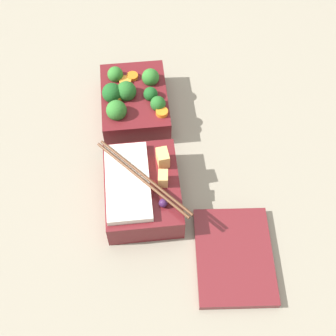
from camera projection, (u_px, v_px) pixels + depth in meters
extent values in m
plane|color=gray|center=(139.00, 158.00, 0.89)|extent=(3.00, 3.00, 0.00)
cube|color=maroon|center=(135.00, 102.00, 0.93)|extent=(0.17, 0.13, 0.05)
sphere|color=#2D7028|center=(150.00, 77.00, 0.92)|extent=(0.03, 0.03, 0.03)
sphere|color=#19511E|center=(111.00, 93.00, 0.90)|extent=(0.04, 0.04, 0.04)
sphere|color=#19511E|center=(150.00, 94.00, 0.90)|extent=(0.03, 0.03, 0.03)
sphere|color=#236023|center=(126.00, 91.00, 0.90)|extent=(0.04, 0.04, 0.04)
sphere|color=#236023|center=(157.00, 104.00, 0.89)|extent=(0.03, 0.03, 0.03)
sphere|color=#2D7028|center=(116.00, 110.00, 0.87)|extent=(0.04, 0.04, 0.04)
sphere|color=#2D7028|center=(115.00, 74.00, 0.93)|extent=(0.03, 0.03, 0.03)
cylinder|color=orange|center=(115.00, 97.00, 0.90)|extent=(0.03, 0.03, 0.01)
cylinder|color=orange|center=(133.00, 76.00, 0.93)|extent=(0.03, 0.03, 0.01)
cylinder|color=orange|center=(161.00, 112.00, 0.88)|extent=(0.03, 0.03, 0.01)
cylinder|color=orange|center=(125.00, 81.00, 0.93)|extent=(0.03, 0.03, 0.01)
cube|color=maroon|center=(144.00, 190.00, 0.82)|extent=(0.17, 0.13, 0.05)
cube|color=silver|center=(127.00, 182.00, 0.79)|extent=(0.15, 0.07, 0.01)
cube|color=#EAB266|center=(162.00, 158.00, 0.81)|extent=(0.03, 0.02, 0.03)
cube|color=#EAB266|center=(162.00, 178.00, 0.79)|extent=(0.03, 0.02, 0.02)
sphere|color=#381942|center=(163.00, 203.00, 0.77)|extent=(0.01, 0.01, 0.01)
cylinder|color=#56331E|center=(141.00, 179.00, 0.79)|extent=(0.17, 0.15, 0.01)
cylinder|color=#56331E|center=(144.00, 177.00, 0.79)|extent=(0.17, 0.15, 0.01)
cube|color=maroon|center=(233.00, 256.00, 0.77)|extent=(0.18, 0.14, 0.01)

